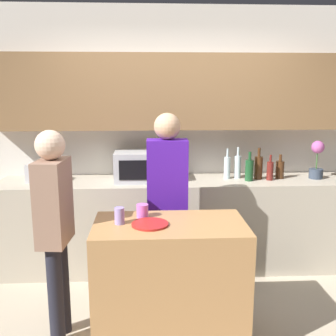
{
  "coord_description": "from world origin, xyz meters",
  "views": [
    {
      "loc": [
        -0.29,
        -2.51,
        1.87
      ],
      "look_at": [
        -0.13,
        0.39,
        1.27
      ],
      "focal_mm": 42.0,
      "sensor_mm": 36.0,
      "label": 1
    }
  ],
  "objects_px": {
    "potted_plant": "(317,160)",
    "bottle_1": "(238,166)",
    "bottle_4": "(270,170)",
    "plate_on_island": "(150,224)",
    "person_left": "(55,220)",
    "toaster": "(40,173)",
    "bottle_3": "(258,167)",
    "person_center": "(167,193)",
    "bottle_0": "(227,167)",
    "cup_1": "(142,211)",
    "microwave": "(141,166)",
    "cup_0": "(119,216)",
    "bottle_2": "(249,170)",
    "bottle_5": "(280,169)"
  },
  "relations": [
    {
      "from": "person_center",
      "to": "toaster",
      "type": "bearing_deg",
      "value": -28.18
    },
    {
      "from": "bottle_0",
      "to": "person_center",
      "type": "relative_size",
      "value": 0.19
    },
    {
      "from": "cup_1",
      "to": "bottle_3",
      "type": "bearing_deg",
      "value": 43.09
    },
    {
      "from": "bottle_3",
      "to": "plate_on_island",
      "type": "relative_size",
      "value": 1.25
    },
    {
      "from": "bottle_5",
      "to": "cup_1",
      "type": "height_order",
      "value": "bottle_5"
    },
    {
      "from": "potted_plant",
      "to": "bottle_4",
      "type": "bearing_deg",
      "value": -174.39
    },
    {
      "from": "toaster",
      "to": "bottle_2",
      "type": "distance_m",
      "value": 2.1
    },
    {
      "from": "bottle_1",
      "to": "bottle_3",
      "type": "distance_m",
      "value": 0.21
    },
    {
      "from": "bottle_4",
      "to": "plate_on_island",
      "type": "relative_size",
      "value": 1.01
    },
    {
      "from": "cup_1",
      "to": "microwave",
      "type": "bearing_deg",
      "value": 91.43
    },
    {
      "from": "bottle_0",
      "to": "plate_on_island",
      "type": "relative_size",
      "value": 1.21
    },
    {
      "from": "microwave",
      "to": "bottle_1",
      "type": "xyz_separation_m",
      "value": [
        1.01,
        0.06,
        -0.03
      ]
    },
    {
      "from": "cup_0",
      "to": "cup_1",
      "type": "relative_size",
      "value": 1.21
    },
    {
      "from": "cup_0",
      "to": "microwave",
      "type": "bearing_deg",
      "value": 83.88
    },
    {
      "from": "bottle_1",
      "to": "person_left",
      "type": "distance_m",
      "value": 2.04
    },
    {
      "from": "bottle_1",
      "to": "person_center",
      "type": "bearing_deg",
      "value": -135.69
    },
    {
      "from": "microwave",
      "to": "bottle_5",
      "type": "bearing_deg",
      "value": 0.92
    },
    {
      "from": "person_left",
      "to": "person_center",
      "type": "height_order",
      "value": "person_center"
    },
    {
      "from": "person_left",
      "to": "person_center",
      "type": "distance_m",
      "value": 0.97
    },
    {
      "from": "cup_1",
      "to": "bottle_0",
      "type": "bearing_deg",
      "value": 52.87
    },
    {
      "from": "toaster",
      "to": "bottle_0",
      "type": "height_order",
      "value": "bottle_0"
    },
    {
      "from": "bottle_3",
      "to": "potted_plant",
      "type": "bearing_deg",
      "value": -0.38
    },
    {
      "from": "microwave",
      "to": "cup_0",
      "type": "bearing_deg",
      "value": -96.12
    },
    {
      "from": "bottle_0",
      "to": "cup_0",
      "type": "xyz_separation_m",
      "value": [
        -1.03,
        -1.28,
        -0.08
      ]
    },
    {
      "from": "potted_plant",
      "to": "cup_0",
      "type": "bearing_deg",
      "value": -147.57
    },
    {
      "from": "bottle_4",
      "to": "bottle_2",
      "type": "bearing_deg",
      "value": -176.36
    },
    {
      "from": "potted_plant",
      "to": "bottle_5",
      "type": "bearing_deg",
      "value": 176.7
    },
    {
      "from": "bottle_2",
      "to": "cup_1",
      "type": "relative_size",
      "value": 3.02
    },
    {
      "from": "cup_1",
      "to": "person_center",
      "type": "height_order",
      "value": "person_center"
    },
    {
      "from": "bottle_2",
      "to": "toaster",
      "type": "bearing_deg",
      "value": 178.28
    },
    {
      "from": "cup_0",
      "to": "person_center",
      "type": "height_order",
      "value": "person_center"
    },
    {
      "from": "bottle_0",
      "to": "bottle_4",
      "type": "xyz_separation_m",
      "value": [
        0.42,
        -0.09,
        -0.02
      ]
    },
    {
      "from": "toaster",
      "to": "bottle_3",
      "type": "relative_size",
      "value": 0.8
    },
    {
      "from": "toaster",
      "to": "microwave",
      "type": "bearing_deg",
      "value": -0.09
    },
    {
      "from": "bottle_0",
      "to": "bottle_3",
      "type": "distance_m",
      "value": 0.32
    },
    {
      "from": "bottle_4",
      "to": "plate_on_island",
      "type": "height_order",
      "value": "bottle_4"
    },
    {
      "from": "bottle_4",
      "to": "person_center",
      "type": "bearing_deg",
      "value": -149.28
    },
    {
      "from": "potted_plant",
      "to": "cup_0",
      "type": "distance_m",
      "value": 2.32
    },
    {
      "from": "bottle_3",
      "to": "person_left",
      "type": "distance_m",
      "value": 2.17
    },
    {
      "from": "toaster",
      "to": "bottle_3",
      "type": "distance_m",
      "value": 2.22
    },
    {
      "from": "bottle_3",
      "to": "bottle_5",
      "type": "bearing_deg",
      "value": 4.35
    },
    {
      "from": "cup_0",
      "to": "person_left",
      "type": "xyz_separation_m",
      "value": [
        -0.47,
        0.06,
        -0.05
      ]
    },
    {
      "from": "bottle_1",
      "to": "person_center",
      "type": "distance_m",
      "value": 1.08
    },
    {
      "from": "bottle_2",
      "to": "cup_0",
      "type": "xyz_separation_m",
      "value": [
        -1.23,
        -1.18,
        -0.07
      ]
    },
    {
      "from": "bottle_0",
      "to": "person_left",
      "type": "xyz_separation_m",
      "value": [
        -1.49,
        -1.22,
        -0.12
      ]
    },
    {
      "from": "bottle_3",
      "to": "plate_on_island",
      "type": "bearing_deg",
      "value": -131.3
    },
    {
      "from": "potted_plant",
      "to": "person_left",
      "type": "height_order",
      "value": "person_left"
    },
    {
      "from": "potted_plant",
      "to": "cup_1",
      "type": "distance_m",
      "value": 2.11
    },
    {
      "from": "potted_plant",
      "to": "bottle_1",
      "type": "bearing_deg",
      "value": 175.55
    },
    {
      "from": "person_left",
      "to": "bottle_0",
      "type": "bearing_deg",
      "value": 134.18
    }
  ]
}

